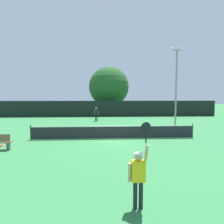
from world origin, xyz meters
TOP-DOWN VIEW (x-y plane):
  - ground_plane at (0.00, 0.00)m, footprint 120.00×120.00m
  - tennis_net at (0.00, 0.00)m, footprint 12.05×0.08m
  - perimeter_fence at (0.00, 15.88)m, footprint 33.83×0.12m
  - player_serving at (0.11, -9.24)m, footprint 0.68×0.39m
  - player_receiving at (-1.47, 10.43)m, footprint 0.57×0.25m
  - tennis_ball at (-2.05, -0.69)m, footprint 0.07×0.07m
  - spare_racket at (-7.25, -1.76)m, footprint 0.28×0.52m
  - light_pole at (7.10, 6.49)m, footprint 1.18×0.28m
  - large_tree at (0.53, 20.66)m, footprint 6.94×6.94m
  - parked_car_near at (-8.19, 24.28)m, footprint 2.45×4.42m
  - parked_car_mid at (1.73, 21.48)m, footprint 2.41×4.41m

SIDE VIEW (x-z plane):
  - ground_plane at x=0.00m, z-range 0.00..0.00m
  - spare_racket at x=-7.25m, z-range 0.00..0.04m
  - tennis_ball at x=-2.05m, z-range 0.00..0.07m
  - tennis_net at x=0.00m, z-range -0.02..1.05m
  - parked_car_near at x=-8.19m, z-range -0.07..1.62m
  - parked_car_mid at x=1.73m, z-range -0.07..1.62m
  - player_receiving at x=-1.47m, z-range 0.19..1.85m
  - player_serving at x=0.11m, z-range -0.16..2.28m
  - perimeter_fence at x=0.00m, z-range 0.00..2.41m
  - light_pole at x=7.10m, z-range 0.56..8.79m
  - large_tree at x=0.53m, z-range 0.63..8.84m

